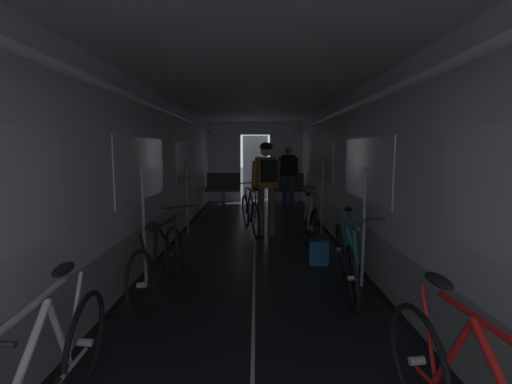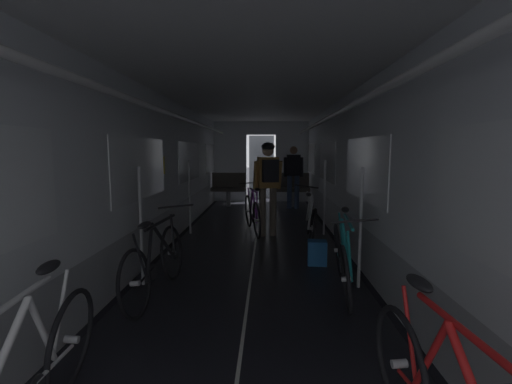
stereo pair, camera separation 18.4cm
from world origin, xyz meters
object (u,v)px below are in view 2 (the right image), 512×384
object	(u,v)px
person_cyclist_aisle	(268,179)
backpack_on_floor	(317,253)
bicycle_teal	(342,258)
bicycle_black	(156,262)
bench_seat_far_right	(292,186)
bicycle_silver	(311,220)
bicycle_white	(27,381)
person_standing_near_bench	(293,173)
bench_seat_far_left	(229,186)
bicycle_purple_in_aisle	(252,213)

from	to	relation	value
person_cyclist_aisle	backpack_on_floor	world-z (taller)	person_cyclist_aisle
bicycle_teal	bicycle_black	bearing A→B (deg)	-174.45
bench_seat_far_right	bicycle_teal	size ratio (longest dim) A/B	0.58
bicycle_teal	bicycle_black	xyz separation A→B (m)	(-2.05, -0.20, 0.00)
bicycle_silver	bicycle_white	distance (m)	4.86
person_standing_near_bench	bicycle_silver	bearing A→B (deg)	-88.92
bench_seat_far_left	person_standing_near_bench	distance (m)	1.89
bench_seat_far_right	bicycle_silver	bearing A→B (deg)	-88.98
bicycle_teal	bicycle_purple_in_aisle	bearing A→B (deg)	111.71
bicycle_black	bicycle_purple_in_aisle	bearing A→B (deg)	73.21
bicycle_silver	bicycle_purple_in_aisle	size ratio (longest dim) A/B	1.02
bicycle_silver	person_cyclist_aisle	world-z (taller)	person_cyclist_aisle
bicycle_white	bicycle_black	size ratio (longest dim) A/B	1.00
bicycle_teal	bench_seat_far_left	bearing A→B (deg)	107.74
bicycle_purple_in_aisle	backpack_on_floor	size ratio (longest dim) A/B	4.91
bench_seat_far_right	backpack_on_floor	size ratio (longest dim) A/B	2.89
bicycle_silver	bench_seat_far_right	bearing A→B (deg)	91.02
person_standing_near_bench	bicycle_purple_in_aisle	bearing A→B (deg)	-108.93
bench_seat_far_right	bicycle_purple_in_aisle	bearing A→B (deg)	-106.83
bench_seat_far_right	bicycle_white	size ratio (longest dim) A/B	0.58
bicycle_white	person_standing_near_bench	distance (m)	8.18
bench_seat_far_left	bench_seat_far_right	world-z (taller)	same
bicycle_silver	person_cyclist_aisle	distance (m)	1.08
bicycle_white	bench_seat_far_right	bearing A→B (deg)	76.74
bicycle_black	person_standing_near_bench	distance (m)	6.24
bicycle_black	bicycle_teal	bearing A→B (deg)	5.55
bicycle_teal	person_cyclist_aisle	distance (m)	2.79
bicycle_white	backpack_on_floor	bearing A→B (deg)	58.03
bicycle_purple_in_aisle	backpack_on_floor	world-z (taller)	bicycle_purple_in_aisle
bench_seat_far_left	bicycle_purple_in_aisle	distance (m)	3.36
backpack_on_floor	bicycle_white	bearing A→B (deg)	-121.97
bench_seat_far_left	bicycle_black	size ratio (longest dim) A/B	0.58
bicycle_silver	bicycle_purple_in_aisle	xyz separation A→B (m)	(-1.05, 0.63, 0.00)
bench_seat_far_left	bicycle_white	size ratio (longest dim) A/B	0.58
person_standing_near_bench	backpack_on_floor	world-z (taller)	person_standing_near_bench
bicycle_teal	bicycle_black	size ratio (longest dim) A/B	1.00
bicycle_white	backpack_on_floor	world-z (taller)	bicycle_white
bench_seat_far_right	bicycle_silver	distance (m)	3.88
bench_seat_far_right	bicycle_purple_in_aisle	distance (m)	3.40
bicycle_silver	bicycle_white	world-z (taller)	bicycle_silver
bicycle_white	person_standing_near_bench	size ratio (longest dim) A/B	1.00
person_cyclist_aisle	backpack_on_floor	distance (m)	1.99
bench_seat_far_right	person_cyclist_aisle	distance (m)	3.62
bicycle_silver	bicycle_purple_in_aisle	world-z (taller)	bicycle_silver
bench_seat_far_left	bicycle_white	world-z (taller)	bench_seat_far_left
bicycle_purple_in_aisle	backpack_on_floor	xyz separation A→B (m)	(0.99, -1.91, -0.21)
bench_seat_far_left	bicycle_black	xyz separation A→B (m)	(-0.10, -6.29, -0.19)
bicycle_white	person_cyclist_aisle	bearing A→B (deg)	75.05
bicycle_black	person_standing_near_bench	bearing A→B (deg)	72.17
backpack_on_floor	bicycle_black	bearing A→B (deg)	-149.20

